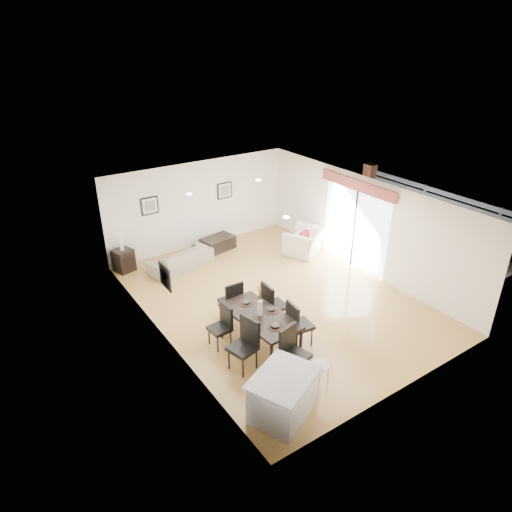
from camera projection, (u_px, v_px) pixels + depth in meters
ground at (275, 299)px, 11.68m from camera, size 8.00×8.00×0.00m
wall_back at (199, 205)px, 14.05m from camera, size 6.00×0.04×2.70m
wall_front at (409, 332)px, 8.11m from camera, size 6.00×0.04×2.70m
wall_left at (161, 286)px, 9.57m from camera, size 0.04×8.00×2.70m
wall_right at (364, 225)px, 12.58m from camera, size 0.04×8.00×2.70m
ceiling at (277, 198)px, 10.48m from camera, size 6.00×8.00×0.02m
sofa at (181, 258)px, 13.11m from camera, size 2.06×1.19×0.56m
armchair at (305, 241)px, 13.93m from camera, size 1.52×1.46×0.76m
courtyard_plant_a at (421, 240)px, 14.10m from camera, size 0.78×0.72×0.72m
courtyard_plant_b at (381, 221)px, 15.64m from camera, size 0.36×0.36×0.61m
dining_table at (260, 318)px, 9.68m from camera, size 1.06×1.90×0.77m
dining_chair_wnear at (246, 341)px, 9.06m from camera, size 0.60×0.60×1.11m
dining_chair_wfar at (223, 323)px, 9.76m from camera, size 0.46×0.46×0.96m
dining_chair_enear at (297, 322)px, 9.71m from camera, size 0.53×0.53×1.07m
dining_chair_efar at (272, 302)px, 10.38m from camera, size 0.51×0.51×1.09m
dining_chair_head at (292, 349)px, 8.86m from camera, size 0.58×0.58×1.08m
dining_chair_foot at (232, 299)px, 10.57m from camera, size 0.47×0.47×1.03m
vase at (260, 303)px, 9.51m from camera, size 0.93×1.42×0.72m
coffee_table at (218, 243)px, 14.22m from camera, size 1.11×0.79×0.41m
side_table at (124, 260)px, 12.92m from camera, size 0.60×0.60×0.65m
table_lamp at (121, 240)px, 12.64m from camera, size 0.25×0.25×0.48m
cushion at (304, 237)px, 13.70m from camera, size 0.36×0.20×0.35m
kitchen_island at (283, 395)px, 7.98m from camera, size 1.49×1.35×0.85m
bar_stool at (320, 368)px, 8.32m from camera, size 0.33×0.33×0.73m
framed_print_back_left at (150, 206)px, 13.09m from camera, size 0.52×0.04×0.52m
framed_print_back_right at (225, 190)px, 14.35m from camera, size 0.52×0.04×0.52m
framed_print_left_wall at (165, 277)px, 9.31m from camera, size 0.04×0.52×0.52m
sliding_door at (356, 211)px, 12.64m from camera, size 0.12×2.70×2.57m
courtyard at (411, 208)px, 15.00m from camera, size 6.00×6.00×2.00m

